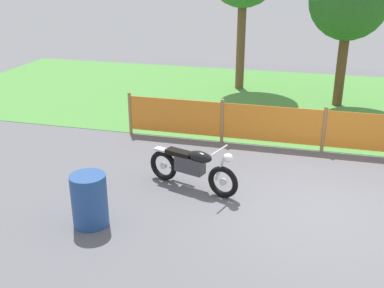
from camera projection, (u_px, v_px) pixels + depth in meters
ground at (321, 212)px, 7.94m from camera, size 24.00×24.00×0.02m
grass_verge at (321, 103)px, 14.04m from camera, size 24.00×7.96×0.01m
barrier_fence at (324, 129)px, 10.27m from camera, size 9.34×0.08×1.05m
tree_near_left at (349, 1)px, 12.71m from camera, size 2.20×2.20×4.12m
motorcycle_lead at (193, 167)px, 8.59m from camera, size 1.88×0.80×0.92m
spare_drum at (89, 200)px, 7.40m from camera, size 0.58×0.58×0.88m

